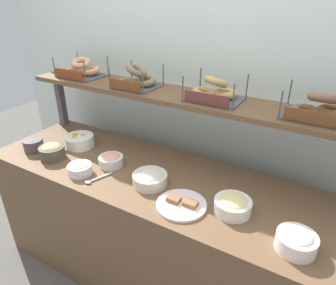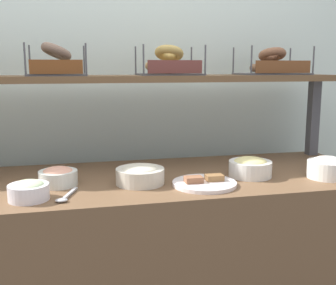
{
  "view_description": "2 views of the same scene",
  "coord_description": "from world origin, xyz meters",
  "px_view_note": "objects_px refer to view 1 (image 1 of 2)",
  "views": [
    {
      "loc": [
        0.85,
        -1.27,
        1.83
      ],
      "look_at": [
        0.06,
        0.08,
        1.04
      ],
      "focal_mm": 32.3,
      "sensor_mm": 36.0,
      "label": 1
    },
    {
      "loc": [
        -0.23,
        -1.73,
        1.32
      ],
      "look_at": [
        0.18,
        0.01,
        1.0
      ],
      "focal_mm": 44.98,
      "sensor_mm": 36.0,
      "label": 2
    }
  ],
  "objects_px": {
    "bowl_potato_salad": "(150,178)",
    "bowl_cream_cheese": "(296,241)",
    "bagel_basket_poppy": "(137,80)",
    "bagel_basket_sesame": "(215,92)",
    "bowl_scallion_spread": "(80,168)",
    "bowl_hummus": "(52,151)",
    "bagel_basket_plain": "(81,70)",
    "serving_plate_white": "(181,204)",
    "bowl_fruit_salad": "(80,141)",
    "serving_spoon_near_plate": "(94,180)",
    "bagel_basket_cinnamon_raisin": "(320,109)",
    "bowl_veggie_mix": "(34,145)",
    "bowl_lox_spread": "(111,160)",
    "bowl_egg_salad": "(233,205)"
  },
  "relations": [
    {
      "from": "bowl_fruit_salad",
      "to": "bowl_veggie_mix",
      "type": "xyz_separation_m",
      "value": [
        -0.22,
        -0.21,
        0.0
      ]
    },
    {
      "from": "bowl_fruit_salad",
      "to": "bowl_lox_spread",
      "type": "height_order",
      "value": "bowl_fruit_salad"
    },
    {
      "from": "bagel_basket_plain",
      "to": "bowl_potato_salad",
      "type": "bearing_deg",
      "value": -24.19
    },
    {
      "from": "bowl_egg_salad",
      "to": "bowl_hummus",
      "type": "xyz_separation_m",
      "value": [
        -1.2,
        -0.08,
        0.01
      ]
    },
    {
      "from": "bowl_hummus",
      "to": "bagel_basket_sesame",
      "type": "xyz_separation_m",
      "value": [
        0.92,
        0.44,
        0.43
      ]
    },
    {
      "from": "bowl_hummus",
      "to": "bowl_potato_salad",
      "type": "bearing_deg",
      "value": 5.87
    },
    {
      "from": "bowl_scallion_spread",
      "to": "bagel_basket_cinnamon_raisin",
      "type": "xyz_separation_m",
      "value": [
        1.17,
        0.48,
        0.44
      ]
    },
    {
      "from": "serving_plate_white",
      "to": "bagel_basket_cinnamon_raisin",
      "type": "bearing_deg",
      "value": 41.89
    },
    {
      "from": "bowl_potato_salad",
      "to": "bowl_cream_cheese",
      "type": "height_order",
      "value": "bowl_cream_cheese"
    },
    {
      "from": "bowl_scallion_spread",
      "to": "serving_plate_white",
      "type": "bearing_deg",
      "value": 3.02
    },
    {
      "from": "serving_plate_white",
      "to": "bagel_basket_sesame",
      "type": "height_order",
      "value": "bagel_basket_sesame"
    },
    {
      "from": "serving_plate_white",
      "to": "bowl_cream_cheese",
      "type": "bearing_deg",
      "value": -0.84
    },
    {
      "from": "bowl_lox_spread",
      "to": "bagel_basket_cinnamon_raisin",
      "type": "xyz_separation_m",
      "value": [
        1.07,
        0.32,
        0.44
      ]
    },
    {
      "from": "bowl_hummus",
      "to": "bowl_cream_cheese",
      "type": "height_order",
      "value": "bowl_hummus"
    },
    {
      "from": "bowl_egg_salad",
      "to": "bowl_veggie_mix",
      "type": "relative_size",
      "value": 1.41
    },
    {
      "from": "bowl_potato_salad",
      "to": "bowl_hummus",
      "type": "distance_m",
      "value": 0.72
    },
    {
      "from": "serving_spoon_near_plate",
      "to": "bowl_fruit_salad",
      "type": "bearing_deg",
      "value": 144.36
    },
    {
      "from": "serving_plate_white",
      "to": "bagel_basket_poppy",
      "type": "distance_m",
      "value": 0.85
    },
    {
      "from": "bowl_scallion_spread",
      "to": "bowl_hummus",
      "type": "xyz_separation_m",
      "value": [
        -0.29,
        0.05,
        0.02
      ]
    },
    {
      "from": "bowl_cream_cheese",
      "to": "bowl_lox_spread",
      "type": "bearing_deg",
      "value": 172.83
    },
    {
      "from": "bowl_potato_salad",
      "to": "bagel_basket_poppy",
      "type": "distance_m",
      "value": 0.64
    },
    {
      "from": "serving_plate_white",
      "to": "serving_spoon_near_plate",
      "type": "bearing_deg",
      "value": -174.35
    },
    {
      "from": "bowl_fruit_salad",
      "to": "serving_spoon_near_plate",
      "type": "relative_size",
      "value": 1.16
    },
    {
      "from": "serving_plate_white",
      "to": "serving_spoon_near_plate",
      "type": "distance_m",
      "value": 0.55
    },
    {
      "from": "bowl_potato_salad",
      "to": "serving_spoon_near_plate",
      "type": "xyz_separation_m",
      "value": [
        -0.3,
        -0.14,
        -0.03
      ]
    },
    {
      "from": "serving_spoon_near_plate",
      "to": "bagel_basket_poppy",
      "type": "relative_size",
      "value": 0.65
    },
    {
      "from": "bagel_basket_plain",
      "to": "bowl_hummus",
      "type": "bearing_deg",
      "value": -76.85
    },
    {
      "from": "bowl_cream_cheese",
      "to": "serving_plate_white",
      "type": "height_order",
      "value": "bowl_cream_cheese"
    },
    {
      "from": "serving_plate_white",
      "to": "bagel_basket_plain",
      "type": "relative_size",
      "value": 0.85
    },
    {
      "from": "bowl_veggie_mix",
      "to": "bowl_cream_cheese",
      "type": "relative_size",
      "value": 0.77
    },
    {
      "from": "bowl_fruit_salad",
      "to": "serving_spoon_near_plate",
      "type": "height_order",
      "value": "bowl_fruit_salad"
    },
    {
      "from": "bowl_scallion_spread",
      "to": "serving_spoon_near_plate",
      "type": "relative_size",
      "value": 0.86
    },
    {
      "from": "bowl_potato_salad",
      "to": "bagel_basket_sesame",
      "type": "distance_m",
      "value": 0.61
    },
    {
      "from": "serving_plate_white",
      "to": "bagel_basket_cinnamon_raisin",
      "type": "distance_m",
      "value": 0.82
    },
    {
      "from": "bowl_potato_salad",
      "to": "bagel_basket_plain",
      "type": "xyz_separation_m",
      "value": [
        -0.82,
        0.37,
        0.44
      ]
    },
    {
      "from": "bowl_veggie_mix",
      "to": "bowl_cream_cheese",
      "type": "distance_m",
      "value": 1.7
    },
    {
      "from": "bowl_hummus",
      "to": "bagel_basket_poppy",
      "type": "height_order",
      "value": "bagel_basket_poppy"
    },
    {
      "from": "bowl_fruit_salad",
      "to": "bowl_egg_salad",
      "type": "relative_size",
      "value": 1.05
    },
    {
      "from": "bowl_hummus",
      "to": "serving_plate_white",
      "type": "bearing_deg",
      "value": -0.61
    },
    {
      "from": "bowl_scallion_spread",
      "to": "bowl_cream_cheese",
      "type": "relative_size",
      "value": 0.85
    },
    {
      "from": "bagel_basket_poppy",
      "to": "bagel_basket_sesame",
      "type": "height_order",
      "value": "bagel_basket_poppy"
    },
    {
      "from": "serving_plate_white",
      "to": "bagel_basket_plain",
      "type": "height_order",
      "value": "bagel_basket_plain"
    },
    {
      "from": "bagel_basket_plain",
      "to": "bagel_basket_poppy",
      "type": "bearing_deg",
      "value": -2.13
    },
    {
      "from": "serving_plate_white",
      "to": "serving_spoon_near_plate",
      "type": "relative_size",
      "value": 1.54
    },
    {
      "from": "bowl_scallion_spread",
      "to": "bowl_veggie_mix",
      "type": "bearing_deg",
      "value": 173.89
    },
    {
      "from": "bowl_scallion_spread",
      "to": "serving_plate_white",
      "type": "xyz_separation_m",
      "value": [
        0.67,
        0.04,
        -0.03
      ]
    },
    {
      "from": "bowl_egg_salad",
      "to": "bagel_basket_cinnamon_raisin",
      "type": "height_order",
      "value": "bagel_basket_cinnamon_raisin"
    },
    {
      "from": "bowl_egg_salad",
      "to": "serving_spoon_near_plate",
      "type": "bearing_deg",
      "value": -169.57
    },
    {
      "from": "bowl_scallion_spread",
      "to": "bagel_basket_poppy",
      "type": "bearing_deg",
      "value": 77.36
    },
    {
      "from": "bowl_scallion_spread",
      "to": "bagel_basket_plain",
      "type": "xyz_separation_m",
      "value": [
        -0.39,
        0.49,
        0.44
      ]
    }
  ]
}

